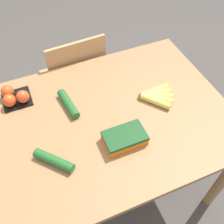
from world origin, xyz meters
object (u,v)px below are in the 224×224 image
at_px(tomato_pack, 14,97).
at_px(cucumber_near, 54,160).
at_px(carrot_bag, 125,137).
at_px(banana_bunch, 155,96).
at_px(chair, 75,82).
at_px(cucumber_far, 68,104).

xyz_separation_m(tomato_pack, cucumber_near, (0.10, -0.45, -0.01)).
height_order(tomato_pack, carrot_bag, tomato_pack).
bearing_deg(carrot_bag, banana_bunch, 34.97).
distance_m(chair, tomato_pack, 0.63).
relative_size(chair, carrot_bag, 4.53).
xyz_separation_m(tomato_pack, cucumber_far, (0.26, -0.15, -0.01)).
distance_m(chair, cucumber_near, 0.90).
height_order(banana_bunch, cucumber_far, cucumber_far).
relative_size(tomato_pack, carrot_bag, 0.76).
bearing_deg(cucumber_far, chair, 71.90).
distance_m(chair, carrot_bag, 0.87).
relative_size(chair, cucumber_far, 4.46).
xyz_separation_m(chair, cucumber_near, (-0.31, -0.78, 0.33)).
bearing_deg(cucumber_far, cucumber_near, -117.68).
relative_size(chair, banana_bunch, 4.83).
bearing_deg(cucumber_near, cucumber_far, 62.32).
bearing_deg(cucumber_far, carrot_bag, -60.00).
height_order(chair, cucumber_near, chair).
relative_size(banana_bunch, tomato_pack, 1.24).
height_order(banana_bunch, tomato_pack, tomato_pack).
relative_size(tomato_pack, cucumber_far, 0.75).
relative_size(carrot_bag, cucumber_far, 0.98).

